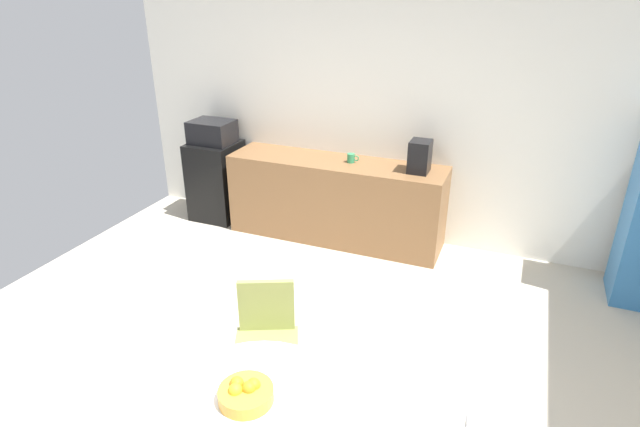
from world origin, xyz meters
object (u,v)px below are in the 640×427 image
Objects in this scene: fruit_bowl at (246,393)px; coffee_maker at (420,156)px; microwave at (212,132)px; mini_fridge at (217,180)px; chair_olive at (266,328)px; mug_white at (351,158)px.

fruit_bowl is 3.22m from coffee_maker.
microwave is 1.50× the size of coffee_maker.
chair_olive is at bearing -51.07° from mini_fridge.
coffee_maker is at bearing 0.00° from microwave.
mini_fridge is 0.59m from microwave.
coffee_maker reaches higher than fruit_bowl.
microwave is 2.41m from coffee_maker.
microwave is at bearing 0.00° from mini_fridge.
fruit_bowl reaches higher than chair_olive.
chair_olive is at bearing -51.07° from microwave.
mug_white reaches higher than fruit_bowl.
mug_white is at bearing 178.33° from coffee_maker.
chair_olive is (1.93, -2.39, -0.54)m from microwave.
mini_fridge is at bearing 125.16° from fruit_bowl.
mini_fridge is at bearing 180.00° from coffee_maker.
chair_olive is at bearing 111.79° from fruit_bowl.
microwave reaches higher than fruit_bowl.
microwave reaches higher than mug_white.
mini_fridge reaches higher than fruit_bowl.
fruit_bowl is (2.26, -3.21, -0.27)m from microwave.
mini_fridge is 2.90× the size of coffee_maker.
mini_fridge reaches higher than chair_olive.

